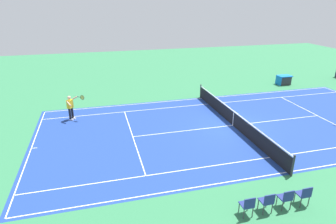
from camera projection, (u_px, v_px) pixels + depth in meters
ground_plane at (233, 125)px, 18.29m from camera, size 60.00×60.00×0.00m
court_slab at (233, 125)px, 18.29m from camera, size 24.20×11.40×0.00m
court_line_markings at (233, 125)px, 18.29m from camera, size 23.85×11.05×0.01m
tennis_net at (233, 118)px, 18.11m from camera, size 0.10×11.70×1.08m
tennis_player_near at (71, 106)px, 18.86m from camera, size 1.17×0.75×1.70m
tennis_ball at (251, 129)px, 17.73m from camera, size 0.07×0.07×0.07m
spectator_chair_0 at (304, 194)px, 11.04m from camera, size 0.44×0.44×0.88m
spectator_chair_1 at (286, 198)px, 10.85m from camera, size 0.44×0.44×0.88m
spectator_chair_2 at (267, 201)px, 10.65m from camera, size 0.44×0.44×0.88m
spectator_chair_3 at (248, 205)px, 10.46m from camera, size 0.44×0.44×0.88m
equipment_cart_tarped at (284, 80)px, 26.87m from camera, size 1.25×0.84×0.85m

